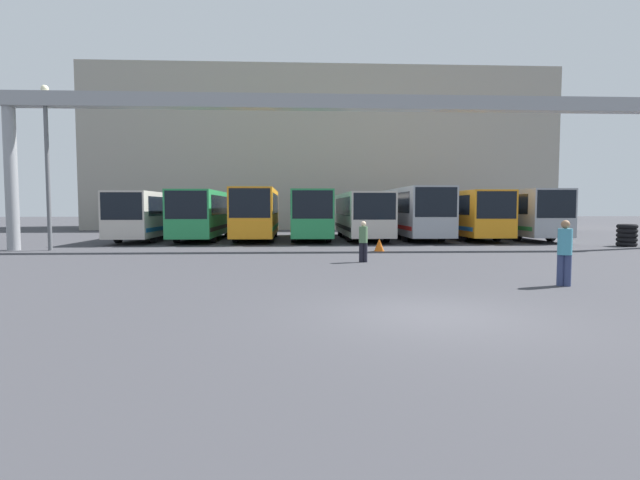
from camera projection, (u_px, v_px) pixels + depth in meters
ground_plane at (433, 315)px, 9.82m from camera, size 200.00×200.00×0.00m
building_backdrop at (320, 154)px, 51.77m from camera, size 44.51×12.00×15.20m
overhead_gantry at (349, 119)px, 24.92m from camera, size 33.63×0.80×7.68m
bus_slot_0 at (151, 213)px, 32.41m from camera, size 2.44×11.05×3.02m
bus_slot_1 at (204, 212)px, 32.45m from camera, size 2.50×10.78×3.12m
bus_slot_2 at (257, 211)px, 32.39m from camera, size 2.48×10.31×3.25m
bus_slot_3 at (310, 212)px, 32.64m from camera, size 2.47×10.46×3.14m
bus_slot_4 at (361, 213)px, 33.12m from camera, size 2.61×11.06×3.01m
bus_slot_5 at (411, 210)px, 33.77m from camera, size 2.61×12.03×3.33m
bus_slot_6 at (463, 212)px, 33.61m from camera, size 2.51×11.35×3.11m
bus_slot_7 at (511, 211)px, 34.02m from camera, size 2.49×11.81×3.19m
pedestrian_mid_right at (363, 240)px, 19.18m from camera, size 0.33×0.33×1.58m
pedestrian_near_right at (565, 251)px, 13.41m from camera, size 0.37×0.37×1.78m
traffic_cone at (379, 245)px, 24.04m from camera, size 0.48×0.48×0.60m
tire_stack at (627, 235)px, 26.95m from camera, size 1.04×1.04×1.20m
lamp_post at (47, 161)px, 24.17m from camera, size 0.36×0.36×7.98m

